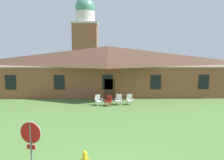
{
  "coord_description": "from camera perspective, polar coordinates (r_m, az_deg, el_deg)",
  "views": [
    {
      "loc": [
        0.19,
        -7.96,
        5.23
      ],
      "look_at": [
        0.39,
        9.1,
        2.84
      ],
      "focal_mm": 36.11,
      "sensor_mm": 36.0,
      "label": 1
    }
  ],
  "objects": [
    {
      "name": "lawn_chair_left_end",
      "position": [
        21.25,
        1.73,
        -4.91
      ],
      "size": [
        0.71,
        0.75,
        0.96
      ],
      "color": "silver",
      "rests_on": "ground"
    },
    {
      "name": "brick_building",
      "position": [
        28.29,
        -1.05,
        3.08
      ],
      "size": [
        26.16,
        10.4,
        5.54
      ],
      "color": "brown",
      "rests_on": "ground"
    },
    {
      "name": "lawn_chair_by_porch",
      "position": [
        21.09,
        -3.49,
        -5.02
      ],
      "size": [
        0.81,
        0.85,
        0.96
      ],
      "color": "white",
      "rests_on": "ground"
    },
    {
      "name": "fire_hydrant",
      "position": [
        10.59,
        -6.88,
        -19.39
      ],
      "size": [
        0.36,
        0.28,
        0.79
      ],
      "color": "gold",
      "rests_on": "ground"
    },
    {
      "name": "stop_sign",
      "position": [
        8.71,
        -19.83,
        -14.84
      ],
      "size": [
        0.79,
        0.21,
        2.71
      ],
      "color": "slate",
      "rests_on": "ground"
    },
    {
      "name": "lawn_chair_near_door",
      "position": [
        20.84,
        -0.84,
        -5.16
      ],
      "size": [
        0.79,
        0.84,
        0.96
      ],
      "color": "maroon",
      "rests_on": "ground"
    },
    {
      "name": "lawn_chair_middle",
      "position": [
        21.36,
        4.53,
        -4.86
      ],
      "size": [
        0.69,
        0.72,
        0.96
      ],
      "color": "silver",
      "rests_on": "ground"
    },
    {
      "name": "dome_tower",
      "position": [
        46.61,
        -6.73,
        10.39
      ],
      "size": [
        5.18,
        5.18,
        16.11
      ],
      "color": "#93563D",
      "rests_on": "ground"
    }
  ]
}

